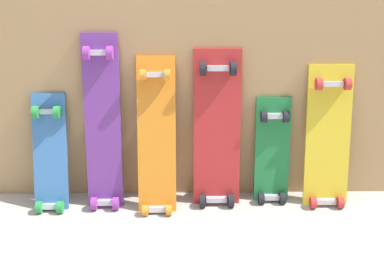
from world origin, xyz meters
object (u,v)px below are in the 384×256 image
object	(u,v)px
skateboard_orange	(157,143)
skateboard_yellow	(328,143)
skateboard_blue	(50,159)
skateboard_green	(272,156)
skateboard_red	(217,135)
skateboard_purple	(103,129)

from	to	relation	value
skateboard_orange	skateboard_yellow	world-z (taller)	skateboard_orange
skateboard_blue	skateboard_green	size ratio (longest dim) A/B	1.05
skateboard_blue	skateboard_orange	xyz separation A→B (m)	(0.53, -0.01, 0.09)
skateboard_red	skateboard_orange	bearing A→B (deg)	-172.06
skateboard_red	skateboard_green	size ratio (longest dim) A/B	1.39
skateboard_blue	skateboard_purple	size ratio (longest dim) A/B	0.69
skateboard_orange	skateboard_green	distance (m)	0.59
skateboard_blue	skateboard_green	bearing A→B (deg)	2.25
skateboard_green	skateboard_orange	bearing A→B (deg)	-174.70
skateboard_orange	skateboard_red	world-z (taller)	skateboard_red
skateboard_red	skateboard_yellow	size ratio (longest dim) A/B	1.09
skateboard_purple	skateboard_yellow	size ratio (longest dim) A/B	1.20
skateboard_green	skateboard_yellow	bearing A→B (deg)	-4.80
skateboard_blue	skateboard_red	distance (m)	0.83
skateboard_orange	skateboard_green	world-z (taller)	skateboard_orange
skateboard_purple	skateboard_yellow	world-z (taller)	skateboard_purple
skateboard_blue	skateboard_yellow	size ratio (longest dim) A/B	0.82
skateboard_purple	skateboard_orange	xyz separation A→B (m)	(0.26, -0.03, -0.06)
skateboard_red	skateboard_yellow	xyz separation A→B (m)	(0.55, -0.01, -0.04)
skateboard_purple	skateboard_yellow	xyz separation A→B (m)	(1.10, 0.00, -0.08)
skateboard_green	skateboard_yellow	world-z (taller)	skateboard_yellow
skateboard_purple	skateboard_orange	bearing A→B (deg)	-6.74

